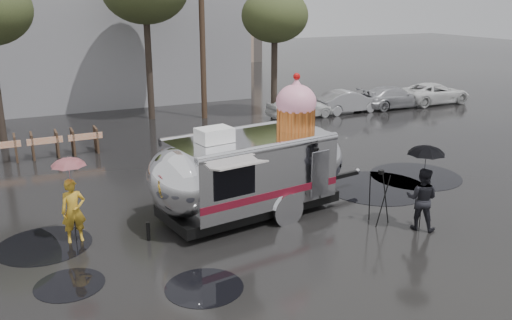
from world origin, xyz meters
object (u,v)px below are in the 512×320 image
person_left (73,211)px  tripod (380,192)px  person_right (422,199)px  airstream_trailer (252,167)px

person_left → tripod: 8.10m
person_left → person_right: (8.53, -3.17, 0.03)m
airstream_trailer → person_right: (3.65, -2.89, -0.56)m
person_right → airstream_trailer: bearing=11.4°
person_left → tripod: person_left is taller
person_right → tripod: person_right is taller
person_right → tripod: 1.11m
airstream_trailer → person_left: 4.92m
airstream_trailer → tripod: airstream_trailer is taller
airstream_trailer → person_left: size_ratio=4.46×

